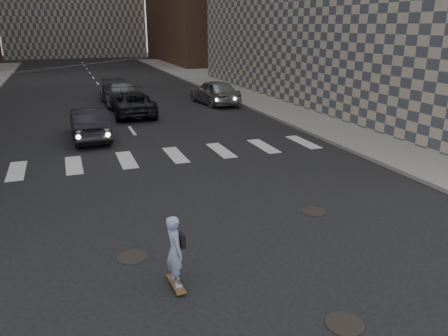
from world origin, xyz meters
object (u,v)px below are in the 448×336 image
object	(u,v)px
skateboarder	(175,251)
traffic_car_e	(113,88)
traffic_car_a	(89,123)
traffic_car_d	(214,92)
traffic_car_b	(120,93)
traffic_car_c	(133,103)

from	to	relation	value
skateboarder	traffic_car_e	world-z (taller)	skateboarder
skateboarder	traffic_car_a	bearing A→B (deg)	90.18
traffic_car_d	traffic_car_b	bearing A→B (deg)	-25.45
traffic_car_d	traffic_car_e	size ratio (longest dim) A/B	1.07
skateboarder	traffic_car_a	world-z (taller)	skateboarder
traffic_car_a	traffic_car_b	xyz separation A→B (m)	(2.59, 9.00, 0.06)
skateboarder	traffic_car_b	world-z (taller)	traffic_car_b
traffic_car_a	traffic_car_d	distance (m)	11.08
skateboarder	traffic_car_b	size ratio (longest dim) A/B	0.29
traffic_car_c	traffic_car_a	bearing A→B (deg)	63.43
traffic_car_c	traffic_car_d	xyz separation A→B (m)	(5.78, 2.00, 0.12)
traffic_car_b	traffic_car_d	size ratio (longest dim) A/B	1.15
traffic_car_b	traffic_car_e	world-z (taller)	traffic_car_b
traffic_car_b	traffic_car_d	world-z (taller)	traffic_car_d
traffic_car_a	skateboarder	bearing A→B (deg)	92.14
traffic_car_b	traffic_car_c	bearing A→B (deg)	92.69
skateboarder	traffic_car_b	bearing A→B (deg)	82.25
traffic_car_a	traffic_car_e	size ratio (longest dim) A/B	1.00
skateboarder	traffic_car_e	xyz separation A→B (m)	(1.76, 25.44, -0.09)
traffic_car_c	traffic_car_d	bearing A→B (deg)	-158.12
skateboarder	traffic_car_b	xyz separation A→B (m)	(1.84, 22.31, -0.03)
traffic_car_a	traffic_car_e	distance (m)	12.38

